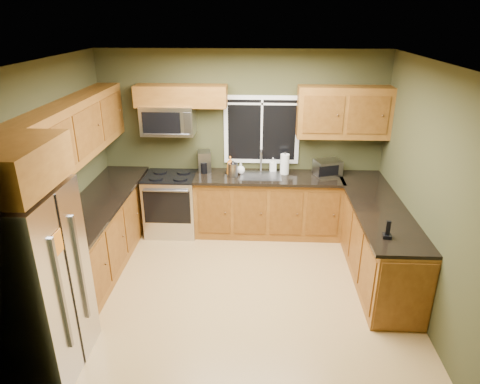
# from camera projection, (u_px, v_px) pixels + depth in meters

# --- Properties ---
(floor) EXTENTS (4.20, 4.20, 0.00)m
(floor) POSITION_uv_depth(u_px,v_px,m) (235.00, 288.00, 5.30)
(floor) COLOR #AE864C
(floor) RESTS_ON ground
(ceiling) EXTENTS (4.20, 4.20, 0.00)m
(ceiling) POSITION_uv_depth(u_px,v_px,m) (233.00, 62.00, 4.26)
(ceiling) COLOR white
(ceiling) RESTS_ON back_wall
(back_wall) EXTENTS (4.20, 0.00, 4.20)m
(back_wall) POSITION_uv_depth(u_px,v_px,m) (241.00, 143.00, 6.44)
(back_wall) COLOR #37381E
(back_wall) RESTS_ON ground
(front_wall) EXTENTS (4.20, 0.00, 4.20)m
(front_wall) POSITION_uv_depth(u_px,v_px,m) (219.00, 280.00, 3.12)
(front_wall) COLOR #37381E
(front_wall) RESTS_ON ground
(left_wall) EXTENTS (0.00, 3.60, 3.60)m
(left_wall) POSITION_uv_depth(u_px,v_px,m) (51.00, 184.00, 4.87)
(left_wall) COLOR #37381E
(left_wall) RESTS_ON ground
(right_wall) EXTENTS (0.00, 3.60, 3.60)m
(right_wall) POSITION_uv_depth(u_px,v_px,m) (425.00, 191.00, 4.68)
(right_wall) COLOR #37381E
(right_wall) RESTS_ON ground
(window) EXTENTS (1.12, 0.03, 1.02)m
(window) POSITION_uv_depth(u_px,v_px,m) (262.00, 130.00, 6.33)
(window) COLOR white
(window) RESTS_ON back_wall
(base_cabinets_left) EXTENTS (0.60, 2.65, 0.90)m
(base_cabinets_left) POSITION_uv_depth(u_px,v_px,m) (101.00, 234.00, 5.65)
(base_cabinets_left) COLOR brown
(base_cabinets_left) RESTS_ON ground
(countertop_left) EXTENTS (0.65, 2.65, 0.04)m
(countertop_left) POSITION_uv_depth(u_px,v_px,m) (98.00, 202.00, 5.46)
(countertop_left) COLOR black
(countertop_left) RESTS_ON base_cabinets_left
(base_cabinets_back) EXTENTS (2.17, 0.60, 0.90)m
(base_cabinets_back) POSITION_uv_depth(u_px,v_px,m) (268.00, 206.00, 6.49)
(base_cabinets_back) COLOR brown
(base_cabinets_back) RESTS_ON ground
(countertop_back) EXTENTS (2.17, 0.65, 0.04)m
(countertop_back) POSITION_uv_depth(u_px,v_px,m) (269.00, 177.00, 6.28)
(countertop_back) COLOR black
(countertop_back) RESTS_ON base_cabinets_back
(base_cabinets_peninsula) EXTENTS (0.60, 2.52, 0.90)m
(base_cabinets_peninsula) POSITION_uv_depth(u_px,v_px,m) (375.00, 239.00, 5.54)
(base_cabinets_peninsula) COLOR brown
(base_cabinets_peninsula) RESTS_ON ground
(countertop_peninsula) EXTENTS (0.65, 2.50, 0.04)m
(countertop_peninsula) POSITION_uv_depth(u_px,v_px,m) (378.00, 205.00, 5.37)
(countertop_peninsula) COLOR black
(countertop_peninsula) RESTS_ON base_cabinets_peninsula
(upper_cabinets_left) EXTENTS (0.33, 2.65, 0.72)m
(upper_cabinets_left) POSITION_uv_depth(u_px,v_px,m) (75.00, 130.00, 5.11)
(upper_cabinets_left) COLOR brown
(upper_cabinets_left) RESTS_ON left_wall
(upper_cabinets_back_left) EXTENTS (1.30, 0.33, 0.30)m
(upper_cabinets_back_left) POSITION_uv_depth(u_px,v_px,m) (181.00, 96.00, 6.04)
(upper_cabinets_back_left) COLOR brown
(upper_cabinets_back_left) RESTS_ON back_wall
(upper_cabinets_back_right) EXTENTS (1.30, 0.33, 0.72)m
(upper_cabinets_back_right) POSITION_uv_depth(u_px,v_px,m) (344.00, 112.00, 6.02)
(upper_cabinets_back_right) COLOR brown
(upper_cabinets_back_right) RESTS_ON back_wall
(upper_cabinet_over_fridge) EXTENTS (0.72, 0.90, 0.38)m
(upper_cabinet_over_fridge) POSITION_uv_depth(u_px,v_px,m) (5.00, 166.00, 3.40)
(upper_cabinet_over_fridge) COLOR brown
(upper_cabinet_over_fridge) RESTS_ON left_wall
(refrigerator) EXTENTS (0.74, 0.90, 1.80)m
(refrigerator) POSITION_uv_depth(u_px,v_px,m) (32.00, 285.00, 3.83)
(refrigerator) COLOR #B7B7BC
(refrigerator) RESTS_ON ground
(range) EXTENTS (0.76, 0.69, 0.94)m
(range) POSITION_uv_depth(u_px,v_px,m) (172.00, 203.00, 6.52)
(range) COLOR #B7B7BC
(range) RESTS_ON ground
(microwave) EXTENTS (0.76, 0.41, 0.42)m
(microwave) POSITION_uv_depth(u_px,v_px,m) (168.00, 120.00, 6.16)
(microwave) COLOR #B7B7BC
(microwave) RESTS_ON back_wall
(sink) EXTENTS (0.60, 0.42, 0.36)m
(sink) POSITION_uv_depth(u_px,v_px,m) (261.00, 175.00, 6.29)
(sink) COLOR slate
(sink) RESTS_ON countertop_back
(toaster_oven) EXTENTS (0.44, 0.39, 0.23)m
(toaster_oven) POSITION_uv_depth(u_px,v_px,m) (328.00, 168.00, 6.27)
(toaster_oven) COLOR #B7B7BC
(toaster_oven) RESTS_ON countertop_back
(coffee_maker) EXTENTS (0.22, 0.28, 0.31)m
(coffee_maker) POSITION_uv_depth(u_px,v_px,m) (204.00, 162.00, 6.41)
(coffee_maker) COLOR slate
(coffee_maker) RESTS_ON countertop_back
(kettle) EXTENTS (0.15, 0.15, 0.25)m
(kettle) POSITION_uv_depth(u_px,v_px,m) (233.00, 169.00, 6.21)
(kettle) COLOR #B7B7BC
(kettle) RESTS_ON countertop_back
(paper_towel_roll) EXTENTS (0.17, 0.17, 0.33)m
(paper_towel_roll) POSITION_uv_depth(u_px,v_px,m) (285.00, 164.00, 6.31)
(paper_towel_roll) COLOR white
(paper_towel_roll) RESTS_ON countertop_back
(soap_bottle_a) EXTENTS (0.11, 0.11, 0.28)m
(soap_bottle_a) POSITION_uv_depth(u_px,v_px,m) (230.00, 166.00, 6.27)
(soap_bottle_a) COLOR orange
(soap_bottle_a) RESTS_ON countertop_back
(soap_bottle_b) EXTENTS (0.10, 0.11, 0.21)m
(soap_bottle_b) POSITION_uv_depth(u_px,v_px,m) (273.00, 164.00, 6.44)
(soap_bottle_b) COLOR white
(soap_bottle_b) RESTS_ON countertop_back
(soap_bottle_c) EXTENTS (0.13, 0.13, 0.16)m
(soap_bottle_c) POSITION_uv_depth(u_px,v_px,m) (241.00, 168.00, 6.35)
(soap_bottle_c) COLOR white
(soap_bottle_c) RESTS_ON countertop_back
(cordless_phone) EXTENTS (0.10, 0.10, 0.20)m
(cordless_phone) POSITION_uv_depth(u_px,v_px,m) (387.00, 233.00, 4.53)
(cordless_phone) COLOR black
(cordless_phone) RESTS_ON countertop_peninsula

